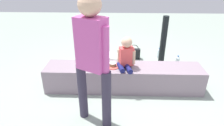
{
  "coord_description": "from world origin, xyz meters",
  "views": [
    {
      "loc": [
        -0.09,
        -2.71,
        1.77
      ],
      "look_at": [
        -0.17,
        -0.39,
        0.64
      ],
      "focal_mm": 31.2,
      "sensor_mm": 36.0,
      "label": 1
    }
  ],
  "objects_px": {
    "cake_box_white": "(112,58)",
    "gift_bag": "(84,49)",
    "water_bottle_far_side": "(177,61)",
    "party_cup_red": "(70,63)",
    "adult_standing": "(92,52)",
    "water_bottle_near_gift": "(159,53)",
    "handbag_black_leather": "(134,54)",
    "cake_plate": "(113,65)",
    "child_seated": "(126,55)"
  },
  "relations": [
    {
      "from": "cake_box_white",
      "to": "gift_bag",
      "type": "bearing_deg",
      "value": 158.13
    },
    {
      "from": "water_bottle_far_side",
      "to": "party_cup_red",
      "type": "bearing_deg",
      "value": -178.47
    },
    {
      "from": "adult_standing",
      "to": "water_bottle_near_gift",
      "type": "distance_m",
      "value": 2.48
    },
    {
      "from": "water_bottle_far_side",
      "to": "party_cup_red",
      "type": "distance_m",
      "value": 2.16
    },
    {
      "from": "water_bottle_near_gift",
      "to": "water_bottle_far_side",
      "type": "xyz_separation_m",
      "value": [
        0.29,
        -0.41,
        0.0
      ]
    },
    {
      "from": "gift_bag",
      "to": "handbag_black_leather",
      "type": "bearing_deg",
      "value": -7.32
    },
    {
      "from": "cake_plate",
      "to": "cake_box_white",
      "type": "height_order",
      "value": "cake_plate"
    },
    {
      "from": "water_bottle_far_side",
      "to": "handbag_black_leather",
      "type": "relative_size",
      "value": 0.72
    },
    {
      "from": "gift_bag",
      "to": "party_cup_red",
      "type": "height_order",
      "value": "gift_bag"
    },
    {
      "from": "child_seated",
      "to": "gift_bag",
      "type": "distance_m",
      "value": 1.66
    },
    {
      "from": "child_seated",
      "to": "water_bottle_near_gift",
      "type": "distance_m",
      "value": 1.56
    },
    {
      "from": "water_bottle_far_side",
      "to": "handbag_black_leather",
      "type": "height_order",
      "value": "handbag_black_leather"
    },
    {
      "from": "cake_box_white",
      "to": "cake_plate",
      "type": "bearing_deg",
      "value": -87.97
    },
    {
      "from": "party_cup_red",
      "to": "cake_box_white",
      "type": "height_order",
      "value": "cake_box_white"
    },
    {
      "from": "gift_bag",
      "to": "handbag_black_leather",
      "type": "height_order",
      "value": "gift_bag"
    },
    {
      "from": "adult_standing",
      "to": "cake_box_white",
      "type": "distance_m",
      "value": 2.02
    },
    {
      "from": "adult_standing",
      "to": "party_cup_red",
      "type": "height_order",
      "value": "adult_standing"
    },
    {
      "from": "water_bottle_far_side",
      "to": "cake_box_white",
      "type": "xyz_separation_m",
      "value": [
        -1.3,
        0.21,
        -0.04
      ]
    },
    {
      "from": "child_seated",
      "to": "adult_standing",
      "type": "bearing_deg",
      "value": -118.34
    },
    {
      "from": "water_bottle_near_gift",
      "to": "water_bottle_far_side",
      "type": "bearing_deg",
      "value": -54.18
    },
    {
      "from": "water_bottle_far_side",
      "to": "party_cup_red",
      "type": "xyz_separation_m",
      "value": [
        -2.15,
        -0.06,
        -0.06
      ]
    },
    {
      "from": "cake_plate",
      "to": "water_bottle_far_side",
      "type": "xyz_separation_m",
      "value": [
        1.27,
        0.83,
        -0.3
      ]
    },
    {
      "from": "water_bottle_near_gift",
      "to": "handbag_black_leather",
      "type": "distance_m",
      "value": 0.56
    },
    {
      "from": "party_cup_red",
      "to": "cake_plate",
      "type": "bearing_deg",
      "value": -41.18
    },
    {
      "from": "cake_plate",
      "to": "handbag_black_leather",
      "type": "distance_m",
      "value": 1.27
    },
    {
      "from": "child_seated",
      "to": "water_bottle_far_side",
      "type": "height_order",
      "value": "child_seated"
    },
    {
      "from": "gift_bag",
      "to": "child_seated",
      "type": "bearing_deg",
      "value": -56.08
    },
    {
      "from": "water_bottle_near_gift",
      "to": "handbag_black_leather",
      "type": "relative_size",
      "value": 0.7
    },
    {
      "from": "water_bottle_near_gift",
      "to": "cake_box_white",
      "type": "bearing_deg",
      "value": -169.02
    },
    {
      "from": "child_seated",
      "to": "cake_plate",
      "type": "bearing_deg",
      "value": 175.1
    },
    {
      "from": "handbag_black_leather",
      "to": "cake_box_white",
      "type": "bearing_deg",
      "value": -165.43
    },
    {
      "from": "adult_standing",
      "to": "handbag_black_leather",
      "type": "distance_m",
      "value": 2.19
    },
    {
      "from": "handbag_black_leather",
      "to": "adult_standing",
      "type": "bearing_deg",
      "value": -107.84
    },
    {
      "from": "water_bottle_far_side",
      "to": "cake_box_white",
      "type": "relative_size",
      "value": 0.71
    },
    {
      "from": "child_seated",
      "to": "party_cup_red",
      "type": "distance_m",
      "value": 1.46
    },
    {
      "from": "gift_bag",
      "to": "handbag_black_leather",
      "type": "xyz_separation_m",
      "value": [
        1.11,
        -0.14,
        -0.04
      ]
    },
    {
      "from": "gift_bag",
      "to": "cake_box_white",
      "type": "relative_size",
      "value": 1.09
    },
    {
      "from": "child_seated",
      "to": "water_bottle_far_side",
      "type": "distance_m",
      "value": 1.45
    },
    {
      "from": "handbag_black_leather",
      "to": "water_bottle_near_gift",
      "type": "bearing_deg",
      "value": 7.95
    },
    {
      "from": "party_cup_red",
      "to": "handbag_black_leather",
      "type": "bearing_deg",
      "value": 16.57
    },
    {
      "from": "child_seated",
      "to": "water_bottle_far_side",
      "type": "bearing_deg",
      "value": 38.63
    },
    {
      "from": "party_cup_red",
      "to": "water_bottle_far_side",
      "type": "bearing_deg",
      "value": 1.53
    },
    {
      "from": "cake_plate",
      "to": "party_cup_red",
      "type": "relative_size",
      "value": 2.34
    },
    {
      "from": "child_seated",
      "to": "adult_standing",
      "type": "distance_m",
      "value": 0.92
    },
    {
      "from": "party_cup_red",
      "to": "cake_box_white",
      "type": "bearing_deg",
      "value": 17.62
    },
    {
      "from": "child_seated",
      "to": "handbag_black_leather",
      "type": "bearing_deg",
      "value": 79.58
    },
    {
      "from": "gift_bag",
      "to": "water_bottle_far_side",
      "type": "xyz_separation_m",
      "value": [
        1.96,
        -0.47,
        -0.05
      ]
    },
    {
      "from": "handbag_black_leather",
      "to": "child_seated",
      "type": "bearing_deg",
      "value": -100.42
    },
    {
      "from": "cake_plate",
      "to": "water_bottle_far_side",
      "type": "relative_size",
      "value": 0.98
    },
    {
      "from": "cake_plate",
      "to": "water_bottle_near_gift",
      "type": "xyz_separation_m",
      "value": [
        0.97,
        1.24,
        -0.31
      ]
    }
  ]
}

